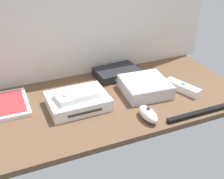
{
  "coord_description": "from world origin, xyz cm",
  "views": [
    {
      "loc": [
        -38.18,
        -88.85,
        58.76
      ],
      "look_at": [
        0.0,
        0.0,
        4.0
      ],
      "focal_mm": 48.45,
      "sensor_mm": 36.0,
      "label": 1
    }
  ],
  "objects_px": {
    "mini_computer": "(145,87)",
    "remote_classic_pad": "(76,95)",
    "remote_wand": "(183,88)",
    "sensor_bar": "(198,113)",
    "remote_nunchuk": "(148,114)",
    "game_case": "(9,104)",
    "network_router": "(117,72)",
    "game_console": "(78,101)"
  },
  "relations": [
    {
      "from": "game_console",
      "to": "remote_classic_pad",
      "type": "relative_size",
      "value": 1.39
    },
    {
      "from": "game_case",
      "to": "remote_nunchuk",
      "type": "height_order",
      "value": "remote_nunchuk"
    },
    {
      "from": "network_router",
      "to": "remote_nunchuk",
      "type": "xyz_separation_m",
      "value": [
        -0.03,
        -0.33,
        0.0
      ]
    },
    {
      "from": "network_router",
      "to": "sensor_bar",
      "type": "relative_size",
      "value": 0.78
    },
    {
      "from": "game_console",
      "to": "network_router",
      "type": "bearing_deg",
      "value": 35.37
    },
    {
      "from": "remote_nunchuk",
      "to": "mini_computer",
      "type": "bearing_deg",
      "value": 63.21
    },
    {
      "from": "remote_wand",
      "to": "game_console",
      "type": "bearing_deg",
      "value": 152.61
    },
    {
      "from": "game_console",
      "to": "network_router",
      "type": "height_order",
      "value": "game_console"
    },
    {
      "from": "sensor_bar",
      "to": "remote_nunchuk",
      "type": "bearing_deg",
      "value": 164.27
    },
    {
      "from": "network_router",
      "to": "remote_wand",
      "type": "bearing_deg",
      "value": -53.74
    },
    {
      "from": "network_router",
      "to": "sensor_bar",
      "type": "xyz_separation_m",
      "value": [
        0.13,
        -0.38,
        -0.01
      ]
    },
    {
      "from": "game_case",
      "to": "network_router",
      "type": "distance_m",
      "value": 0.46
    },
    {
      "from": "mini_computer",
      "to": "game_case",
      "type": "distance_m",
      "value": 0.51
    },
    {
      "from": "network_router",
      "to": "remote_classic_pad",
      "type": "relative_size",
      "value": 1.24
    },
    {
      "from": "mini_computer",
      "to": "game_console",
      "type": "bearing_deg",
      "value": 178.23
    },
    {
      "from": "remote_wand",
      "to": "mini_computer",
      "type": "bearing_deg",
      "value": 141.49
    },
    {
      "from": "network_router",
      "to": "remote_classic_pad",
      "type": "height_order",
      "value": "remote_classic_pad"
    },
    {
      "from": "game_console",
      "to": "sensor_bar",
      "type": "bearing_deg",
      "value": -31.46
    },
    {
      "from": "mini_computer",
      "to": "sensor_bar",
      "type": "bearing_deg",
      "value": -66.21
    },
    {
      "from": "game_console",
      "to": "remote_classic_pad",
      "type": "height_order",
      "value": "remote_classic_pad"
    },
    {
      "from": "game_console",
      "to": "mini_computer",
      "type": "height_order",
      "value": "mini_computer"
    },
    {
      "from": "mini_computer",
      "to": "remote_wand",
      "type": "distance_m",
      "value": 0.15
    },
    {
      "from": "game_case",
      "to": "remote_classic_pad",
      "type": "bearing_deg",
      "value": -25.06
    },
    {
      "from": "remote_classic_pad",
      "to": "sensor_bar",
      "type": "relative_size",
      "value": 0.63
    },
    {
      "from": "mini_computer",
      "to": "remote_classic_pad",
      "type": "height_order",
      "value": "remote_classic_pad"
    },
    {
      "from": "remote_nunchuk",
      "to": "network_router",
      "type": "bearing_deg",
      "value": 82.57
    },
    {
      "from": "remote_nunchuk",
      "to": "sensor_bar",
      "type": "xyz_separation_m",
      "value": [
        0.17,
        -0.05,
        -0.01
      ]
    },
    {
      "from": "mini_computer",
      "to": "remote_nunchuk",
      "type": "distance_m",
      "value": 0.18
    },
    {
      "from": "remote_wand",
      "to": "remote_classic_pad",
      "type": "relative_size",
      "value": 1.0
    },
    {
      "from": "network_router",
      "to": "sensor_bar",
      "type": "bearing_deg",
      "value": -74.09
    },
    {
      "from": "remote_nunchuk",
      "to": "game_case",
      "type": "bearing_deg",
      "value": 146.0
    },
    {
      "from": "remote_wand",
      "to": "sensor_bar",
      "type": "relative_size",
      "value": 0.63
    },
    {
      "from": "game_console",
      "to": "mini_computer",
      "type": "distance_m",
      "value": 0.27
    },
    {
      "from": "mini_computer",
      "to": "remote_nunchuk",
      "type": "bearing_deg",
      "value": -115.26
    },
    {
      "from": "mini_computer",
      "to": "network_router",
      "type": "height_order",
      "value": "mini_computer"
    },
    {
      "from": "game_case",
      "to": "remote_classic_pad",
      "type": "relative_size",
      "value": 1.27
    },
    {
      "from": "game_case",
      "to": "remote_wand",
      "type": "bearing_deg",
      "value": -12.61
    },
    {
      "from": "mini_computer",
      "to": "remote_wand",
      "type": "relative_size",
      "value": 1.22
    },
    {
      "from": "network_router",
      "to": "remote_classic_pad",
      "type": "bearing_deg",
      "value": -146.82
    },
    {
      "from": "game_console",
      "to": "remote_nunchuk",
      "type": "height_order",
      "value": "remote_nunchuk"
    },
    {
      "from": "game_console",
      "to": "game_case",
      "type": "height_order",
      "value": "game_console"
    },
    {
      "from": "network_router",
      "to": "game_console",
      "type": "bearing_deg",
      "value": -147.8
    }
  ]
}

